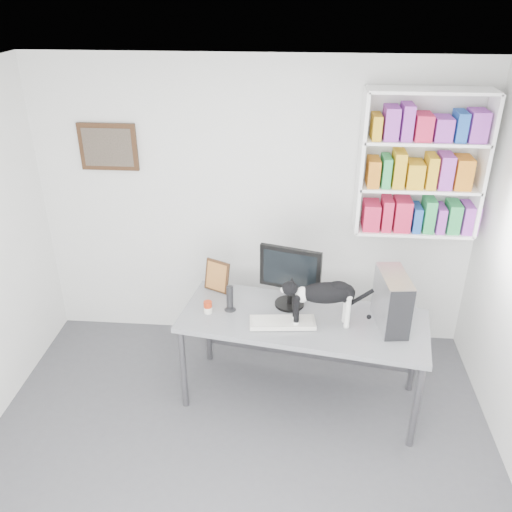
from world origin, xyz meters
name	(u,v)px	position (x,y,z in m)	size (l,w,h in m)	color
room	(227,338)	(0.00, 0.00, 1.35)	(4.01, 4.01, 2.70)	#4A4B4F
bookshelf	(421,164)	(1.40, 1.85, 1.85)	(1.03, 0.28, 1.24)	white
wall_art	(108,147)	(-1.30, 1.97, 1.90)	(0.52, 0.04, 0.42)	#402414
desk	(301,359)	(0.47, 1.03, 0.41)	(1.95, 0.76, 0.81)	gray
monitor	(290,277)	(0.35, 1.22, 1.08)	(0.51, 0.24, 0.54)	black
keyboard	(282,322)	(0.30, 0.94, 0.83)	(0.51, 0.20, 0.04)	beige
pc_tower	(392,301)	(1.14, 1.00, 1.03)	(0.19, 0.44, 0.44)	#B9B9BE
speaker	(230,298)	(-0.13, 1.11, 0.93)	(0.10, 0.10, 0.22)	black
leaning_print	(217,275)	(-0.28, 1.42, 0.96)	(0.23, 0.09, 0.29)	#402414
soup_can	(208,307)	(-0.31, 1.06, 0.86)	(0.07, 0.07, 0.10)	#B02D0F
cat	(324,304)	(0.62, 0.95, 1.01)	(0.64, 0.17, 0.39)	black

